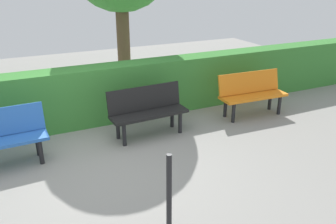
% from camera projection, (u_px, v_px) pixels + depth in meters
% --- Properties ---
extents(ground_plane, '(16.50, 16.50, 0.00)m').
position_uv_depth(ground_plane, '(100.00, 167.00, 5.22)').
color(ground_plane, gray).
extents(bench_orange, '(1.41, 0.54, 0.86)m').
position_uv_depth(bench_orange, '(252.00, 92.00, 6.98)').
color(bench_orange, orange).
rests_on(bench_orange, ground_plane).
extents(bench_black, '(1.39, 0.51, 0.86)m').
position_uv_depth(bench_black, '(147.00, 109.00, 6.11)').
color(bench_black, black).
rests_on(bench_black, ground_plane).
extents(hedge_row, '(12.50, 0.51, 1.09)m').
position_uv_depth(hedge_row, '(128.00, 91.00, 6.85)').
color(hedge_row, '#387F33').
rests_on(hedge_row, ground_plane).
extents(railing_post_mid, '(0.06, 0.06, 1.00)m').
position_uv_depth(railing_post_mid, '(169.00, 196.00, 3.71)').
color(railing_post_mid, black).
rests_on(railing_post_mid, ground_plane).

